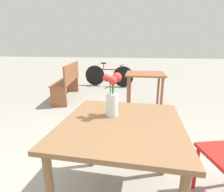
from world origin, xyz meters
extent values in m
cube|color=brown|center=(0.00, 0.00, 0.69)|extent=(0.85, 0.91, 0.03)
cylinder|color=brown|center=(-0.36, 0.39, 0.34)|extent=(0.05, 0.05, 0.67)
cylinder|color=brown|center=(0.36, 0.39, 0.34)|extent=(0.05, 0.05, 0.67)
cylinder|color=silver|center=(-0.09, 0.10, 0.79)|extent=(0.09, 0.09, 0.18)
cylinder|color=silver|center=(-0.09, 0.10, 0.76)|extent=(0.08, 0.08, 0.10)
cylinder|color=#337038|center=(-0.08, 0.10, 0.85)|extent=(0.01, 0.01, 0.27)
sphere|color=red|center=(-0.05, 0.10, 1.01)|extent=(0.07, 0.07, 0.07)
cylinder|color=#337038|center=(-0.09, 0.13, 0.83)|extent=(0.01, 0.01, 0.23)
sphere|color=red|center=(-0.09, 0.16, 0.96)|extent=(0.05, 0.05, 0.05)
cylinder|color=#337038|center=(-0.10, 0.10, 0.85)|extent=(0.01, 0.01, 0.27)
sphere|color=red|center=(-0.13, 0.09, 1.00)|extent=(0.06, 0.06, 0.06)
cylinder|color=#337038|center=(-0.08, 0.08, 0.84)|extent=(0.01, 0.01, 0.26)
sphere|color=red|center=(-0.07, 0.05, 0.99)|extent=(0.06, 0.06, 0.06)
cylinder|color=red|center=(0.62, 0.26, 0.21)|extent=(0.03, 0.03, 0.41)
cube|color=brown|center=(-1.72, 2.75, 0.44)|extent=(0.63, 1.50, 0.02)
cube|color=brown|center=(-1.56, 2.78, 0.65)|extent=(0.31, 1.44, 0.40)
cube|color=brown|center=(-1.59, 2.09, 0.21)|extent=(0.33, 0.12, 0.43)
cube|color=brown|center=(-1.85, 3.40, 0.21)|extent=(0.33, 0.12, 0.43)
cube|color=brown|center=(0.15, 2.20, 0.73)|extent=(0.73, 0.72, 0.03)
cylinder|color=brown|center=(-0.13, 1.90, 0.36)|extent=(0.05, 0.05, 0.72)
cylinder|color=brown|center=(0.46, 1.92, 0.36)|extent=(0.05, 0.05, 0.72)
cylinder|color=brown|center=(-0.15, 2.48, 0.36)|extent=(0.05, 0.05, 0.72)
cylinder|color=brown|center=(0.44, 2.50, 0.36)|extent=(0.05, 0.05, 0.72)
cylinder|color=black|center=(-1.45, 4.34, 0.32)|extent=(0.65, 0.08, 0.65)
cylinder|color=black|center=(-0.52, 4.28, 0.32)|extent=(0.65, 0.08, 0.65)
cube|color=maroon|center=(-0.98, 4.31, 0.54)|extent=(0.85, 0.09, 0.03)
cylinder|color=maroon|center=(-1.15, 4.32, 0.63)|extent=(0.02, 0.02, 0.19)
cube|color=black|center=(-1.15, 4.32, 0.73)|extent=(0.16, 0.07, 0.04)
cube|color=maroon|center=(-0.56, 4.28, 0.68)|extent=(0.07, 0.44, 0.02)
camera|label=1|loc=(0.14, -1.14, 1.22)|focal=28.00mm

